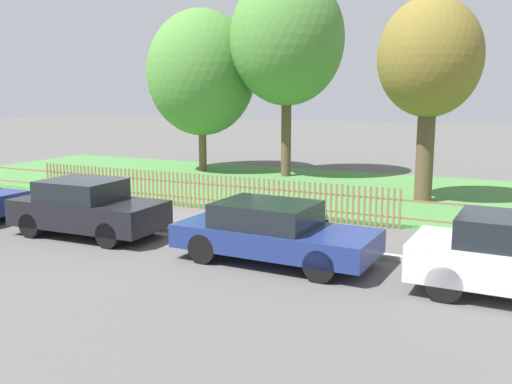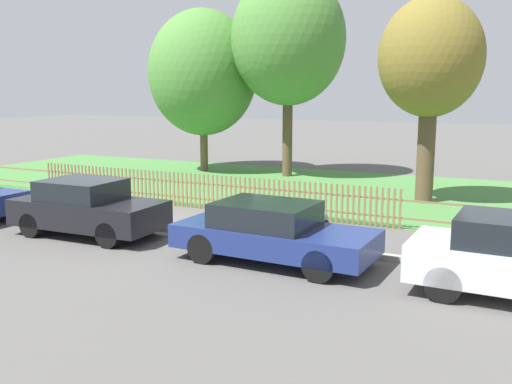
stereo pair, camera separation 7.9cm
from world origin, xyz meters
name	(u,v)px [view 2 (the right image)]	position (x,y,z in m)	size (l,w,h in m)	color
ground_plane	(138,229)	(0.00, 0.00, 0.00)	(120.00, 120.00, 0.00)	#565451
kerb_stone	(140,226)	(0.00, 0.10, 0.06)	(29.66, 0.20, 0.12)	#9E998E
grass_strip	(267,185)	(0.00, 8.41, 0.01)	(29.66, 10.61, 0.01)	#477F3D
park_fence	(198,191)	(0.00, 3.11, 0.57)	(29.66, 0.05, 1.14)	olive
parked_car_black_saloon	(87,207)	(-0.70, -1.17, 0.75)	(4.07, 1.90, 1.47)	black
parked_car_navy_estate	(272,231)	(4.64, -1.19, 0.69)	(4.48, 1.97, 1.33)	navy
covered_motorcycle	(298,214)	(4.27, 1.22, 0.59)	(1.83, 0.75, 0.95)	black
tree_nearest_kerb	(203,73)	(-4.52, 10.91, 4.61)	(5.07, 5.07, 7.53)	brown
tree_behind_motorcycle	(288,40)	(-0.26, 11.06, 5.97)	(4.96, 4.96, 8.84)	brown
tree_mid_park	(431,60)	(6.37, 7.49, 4.78)	(3.43, 3.43, 6.84)	brown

